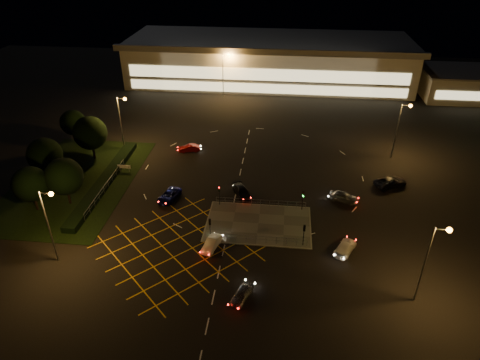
# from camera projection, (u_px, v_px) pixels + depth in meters

# --- Properties ---
(ground) EXTENTS (180.00, 180.00, 0.00)m
(ground) POSITION_uv_depth(u_px,v_px,m) (245.00, 215.00, 60.77)
(ground) COLOR black
(ground) RESTS_ON ground
(pedestrian_island) EXTENTS (14.00, 9.00, 0.12)m
(pedestrian_island) POSITION_uv_depth(u_px,v_px,m) (258.00, 224.00, 58.85)
(pedestrian_island) COLOR #4C4944
(pedestrian_island) RESTS_ON ground
(grass_verge) EXTENTS (18.00, 30.00, 0.08)m
(grass_verge) POSITION_uv_depth(u_px,v_px,m) (75.00, 182.00, 68.45)
(grass_verge) COLOR black
(grass_verge) RESTS_ON ground
(hedge) EXTENTS (2.00, 26.00, 1.00)m
(hedge) POSITION_uv_depth(u_px,v_px,m) (105.00, 181.00, 67.75)
(hedge) COLOR black
(hedge) RESTS_ON ground
(supermarket) EXTENTS (72.00, 26.50, 10.50)m
(supermarket) POSITION_uv_depth(u_px,v_px,m) (269.00, 60.00, 110.87)
(supermarket) COLOR beige
(supermarket) RESTS_ON ground
(retail_unit_a) EXTENTS (18.80, 14.80, 6.35)m
(retail_unit_a) POSITION_uv_depth(u_px,v_px,m) (461.00, 83.00, 100.89)
(retail_unit_a) COLOR beige
(retail_unit_a) RESTS_ON ground
(streetlight_sw) EXTENTS (1.78, 0.56, 10.03)m
(streetlight_sw) POSITION_uv_depth(u_px,v_px,m) (49.00, 217.00, 49.16)
(streetlight_sw) COLOR slate
(streetlight_sw) RESTS_ON ground
(streetlight_se) EXTENTS (1.78, 0.56, 10.03)m
(streetlight_se) POSITION_uv_depth(u_px,v_px,m) (432.00, 254.00, 43.56)
(streetlight_se) COLOR slate
(streetlight_se) RESTS_ON ground
(streetlight_nw) EXTENTS (1.78, 0.56, 10.03)m
(streetlight_nw) POSITION_uv_depth(u_px,v_px,m) (122.00, 116.00, 74.92)
(streetlight_nw) COLOR slate
(streetlight_nw) RESTS_ON ground
(streetlight_ne) EXTENTS (1.78, 0.56, 10.03)m
(streetlight_ne) POSITION_uv_depth(u_px,v_px,m) (401.00, 123.00, 72.19)
(streetlight_ne) COLOR slate
(streetlight_ne) RESTS_ON ground
(streetlight_far_left) EXTENTS (1.78, 0.56, 10.03)m
(streetlight_far_left) POSITION_uv_depth(u_px,v_px,m) (225.00, 69.00, 99.21)
(streetlight_far_left) COLOR slate
(streetlight_far_left) RESTS_ON ground
(streetlight_far_right) EXTENTS (1.78, 0.56, 10.03)m
(streetlight_far_right) POSITION_uv_depth(u_px,v_px,m) (400.00, 72.00, 97.22)
(streetlight_far_right) COLOR slate
(streetlight_far_right) RESTS_ON ground
(signal_sw) EXTENTS (0.28, 0.30, 3.15)m
(signal_sw) POSITION_uv_depth(u_px,v_px,m) (210.00, 225.00, 54.81)
(signal_sw) COLOR black
(signal_sw) RESTS_ON pedestrian_island
(signal_se) EXTENTS (0.28, 0.30, 3.15)m
(signal_se) POSITION_uv_depth(u_px,v_px,m) (304.00, 231.00, 53.70)
(signal_se) COLOR black
(signal_se) RESTS_ON pedestrian_island
(signal_nw) EXTENTS (0.28, 0.30, 3.15)m
(signal_nw) POSITION_uv_depth(u_px,v_px,m) (219.00, 191.00, 61.62)
(signal_nw) COLOR black
(signal_nw) RESTS_ON pedestrian_island
(signal_ne) EXTENTS (0.28, 0.30, 3.15)m
(signal_ne) POSITION_uv_depth(u_px,v_px,m) (303.00, 196.00, 60.51)
(signal_ne) COLOR black
(signal_ne) RESTS_ON pedestrian_island
(tree_a) EXTENTS (5.04, 5.04, 6.86)m
(tree_a) POSITION_uv_depth(u_px,v_px,m) (30.00, 184.00, 59.61)
(tree_a) COLOR black
(tree_a) RESTS_ON ground
(tree_b) EXTENTS (5.40, 5.40, 7.35)m
(tree_b) POSITION_uv_depth(u_px,v_px,m) (45.00, 155.00, 66.46)
(tree_b) COLOR black
(tree_b) RESTS_ON ground
(tree_c) EXTENTS (5.76, 5.76, 7.84)m
(tree_c) POSITION_uv_depth(u_px,v_px,m) (90.00, 133.00, 72.75)
(tree_c) COLOR black
(tree_c) RESTS_ON ground
(tree_d) EXTENTS (4.68, 4.68, 6.37)m
(tree_d) POSITION_uv_depth(u_px,v_px,m) (73.00, 123.00, 78.90)
(tree_d) COLOR black
(tree_d) RESTS_ON ground
(tree_e) EXTENTS (5.40, 5.40, 7.35)m
(tree_e) POSITION_uv_depth(u_px,v_px,m) (64.00, 177.00, 60.79)
(tree_e) COLOR black
(tree_e) RESTS_ON ground
(car_near_silver) EXTENTS (2.70, 3.99, 1.26)m
(car_near_silver) POSITION_uv_depth(u_px,v_px,m) (242.00, 294.00, 46.88)
(car_near_silver) COLOR #9B9DA2
(car_near_silver) RESTS_ON ground
(car_queue_white) EXTENTS (2.36, 4.12, 1.28)m
(car_queue_white) POSITION_uv_depth(u_px,v_px,m) (212.00, 244.00, 54.24)
(car_queue_white) COLOR silver
(car_queue_white) RESTS_ON ground
(car_left_blue) EXTENTS (3.28, 5.05, 1.29)m
(car_left_blue) POSITION_uv_depth(u_px,v_px,m) (169.00, 196.00, 63.86)
(car_left_blue) COLOR #0B0E46
(car_left_blue) RESTS_ON ground
(car_far_dkgrey) EXTENTS (3.70, 4.86, 1.31)m
(car_far_dkgrey) POSITION_uv_depth(u_px,v_px,m) (242.00, 192.00, 64.79)
(car_far_dkgrey) COLOR black
(car_far_dkgrey) RESTS_ON ground
(car_right_silver) EXTENTS (4.64, 2.98, 1.47)m
(car_right_silver) POSITION_uv_depth(u_px,v_px,m) (343.00, 197.00, 63.43)
(car_right_silver) COLOR #989B9F
(car_right_silver) RESTS_ON ground
(car_circ_red) EXTENTS (4.02, 2.25, 1.25)m
(car_circ_red) POSITION_uv_depth(u_px,v_px,m) (189.00, 148.00, 77.41)
(car_circ_red) COLOR #9C0D0B
(car_circ_red) RESTS_ON ground
(car_east_grey) EXTENTS (5.80, 4.57, 1.47)m
(car_east_grey) POSITION_uv_depth(u_px,v_px,m) (391.00, 182.00, 67.05)
(car_east_grey) COLOR black
(car_east_grey) RESTS_ON ground
(car_approach_white) EXTENTS (3.58, 4.72, 1.27)m
(car_approach_white) POSITION_uv_depth(u_px,v_px,m) (345.00, 247.00, 53.61)
(car_approach_white) COLOR silver
(car_approach_white) RESTS_ON ground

